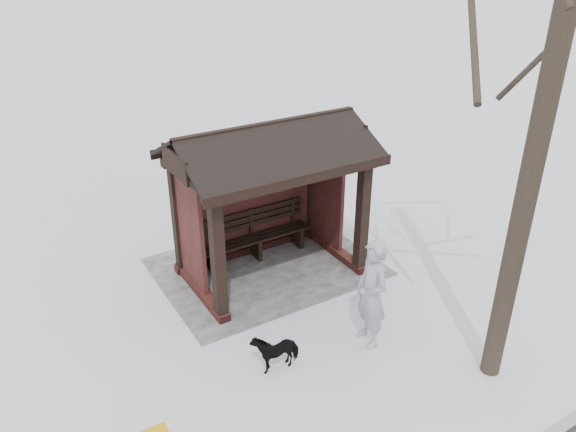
% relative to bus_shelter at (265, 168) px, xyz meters
% --- Properties ---
extents(ground, '(120.00, 120.00, 0.00)m').
position_rel_bus_shelter_xyz_m(ground, '(0.00, 0.16, -2.17)').
color(ground, silver).
rests_on(ground, ground).
extents(trampled_patch, '(4.20, 3.20, 0.02)m').
position_rel_bus_shelter_xyz_m(trampled_patch, '(0.00, -0.04, -2.16)').
color(trampled_patch, '#96979C').
rests_on(trampled_patch, ground).
extents(bus_shelter, '(3.60, 2.40, 3.09)m').
position_rel_bus_shelter_xyz_m(bus_shelter, '(0.00, 0.00, 0.00)').
color(bus_shelter, '#3C1715').
rests_on(bus_shelter, ground).
extents(pedestrian, '(0.55, 0.74, 1.88)m').
position_rel_bus_shelter_xyz_m(pedestrian, '(-0.32, 2.84, -1.23)').
color(pedestrian, '#9F95AF').
rests_on(pedestrian, ground).
extents(dog, '(0.74, 0.36, 0.62)m').
position_rel_bus_shelter_xyz_m(dog, '(1.28, 2.55, -1.85)').
color(dog, black).
rests_on(dog, ground).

